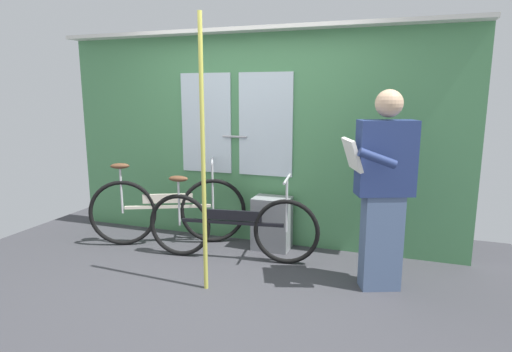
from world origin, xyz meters
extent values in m
cube|color=#38383D|center=(0.00, 0.00, -0.02)|extent=(5.49, 3.90, 0.04)
cube|color=#4C8C56|center=(0.00, 1.15, 1.13)|extent=(4.49, 0.08, 2.26)
cube|color=silver|center=(-0.55, 1.10, 1.31)|extent=(0.60, 0.02, 1.10)
cube|color=silver|center=(0.15, 1.10, 1.31)|extent=(0.60, 0.02, 1.10)
cylinder|color=#B2B2B7|center=(-0.20, 1.08, 1.18)|extent=(0.28, 0.02, 0.02)
cube|color=silver|center=(0.00, 1.05, 2.28)|extent=(4.49, 0.28, 0.04)
torus|color=black|center=(-0.39, 0.91, 0.36)|extent=(0.68, 0.34, 0.72)
torus|color=black|center=(-1.28, 0.49, 0.36)|extent=(0.68, 0.34, 0.72)
cube|color=beige|center=(-0.84, 0.70, 0.42)|extent=(0.86, 0.42, 0.03)
cube|color=beige|center=(-0.84, 0.70, 0.52)|extent=(0.50, 0.25, 0.10)
cylinder|color=#B7B7BC|center=(-1.28, 0.49, 0.62)|extent=(0.02, 0.02, 0.52)
ellipsoid|color=brown|center=(-1.28, 0.49, 0.88)|extent=(0.22, 0.17, 0.06)
cylinder|color=#B7B7BC|center=(-0.39, 0.91, 0.64)|extent=(0.02, 0.02, 0.56)
cylinder|color=#B7B7BC|center=(-0.39, 0.91, 0.92)|extent=(0.21, 0.41, 0.02)
torus|color=black|center=(0.54, 0.58, 0.32)|extent=(0.65, 0.14, 0.65)
torus|color=black|center=(-0.54, 0.42, 0.32)|extent=(0.65, 0.14, 0.65)
cube|color=black|center=(0.00, 0.50, 0.38)|extent=(1.03, 0.18, 0.03)
cube|color=black|center=(0.00, 0.50, 0.46)|extent=(0.60, 0.11, 0.10)
cylinder|color=#B7B7BC|center=(-0.54, 0.42, 0.57)|extent=(0.02, 0.02, 0.48)
ellipsoid|color=brown|center=(-0.54, 0.42, 0.81)|extent=(0.21, 0.12, 0.06)
cylinder|color=#B7B7BC|center=(0.54, 0.58, 0.59)|extent=(0.02, 0.02, 0.52)
cylinder|color=#B7B7BC|center=(0.54, 0.58, 0.85)|extent=(0.09, 0.44, 0.02)
cube|color=slate|center=(1.43, 0.34, 0.41)|extent=(0.37, 0.29, 0.82)
cube|color=navy|center=(1.43, 0.34, 1.13)|extent=(0.50, 0.36, 0.62)
sphere|color=tan|center=(1.43, 0.34, 1.57)|extent=(0.22, 0.22, 0.22)
cube|color=silver|center=(1.17, 0.23, 1.16)|extent=(0.23, 0.36, 0.26)
cylinder|color=navy|center=(1.38, 0.09, 1.16)|extent=(0.31, 0.18, 0.17)
cylinder|color=navy|center=(1.23, 0.48, 1.16)|extent=(0.31, 0.18, 0.17)
cube|color=gray|center=(0.28, 0.93, 0.28)|extent=(0.39, 0.28, 0.56)
cylinder|color=#C6C14C|center=(0.04, -0.17, 1.13)|extent=(0.04, 0.04, 2.26)
camera|label=1|loc=(1.58, -3.26, 1.65)|focal=30.06mm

